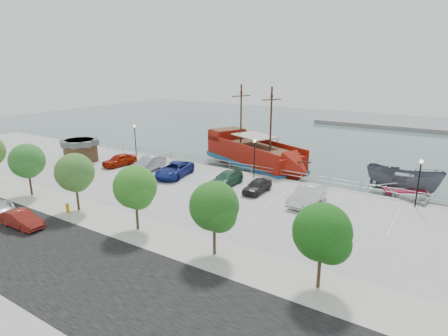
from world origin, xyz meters
The scene contains 28 objects.
ground centered at (0.00, 0.00, -1.00)m, with size 160.00×160.00×0.00m, color #404F4F.
street centered at (0.00, -16.00, 0.01)m, with size 100.00×8.00×0.04m, color black.
sidewalk centered at (0.00, -10.00, 0.01)m, with size 100.00×4.00×0.05m, color beige.
seawall_railing centered at (0.00, 7.80, 0.53)m, with size 50.00×0.06×1.00m.
far_shore centered at (10.00, 55.00, -0.60)m, with size 40.00×3.00×0.80m, color gray.
pirate_ship centered at (-2.26, 12.07, 0.85)m, with size 17.58×11.31×11.02m.
patrol_boat centered at (14.22, 11.94, 0.44)m, with size 2.79×7.42×2.87m, color #4D525B.
speedboat centered at (14.76, 10.36, -0.16)m, with size 5.77×8.08×1.67m, color silver.
dock_west centered at (-13.97, 9.20, -0.78)m, with size 7.59×2.17×0.43m, color #675F55.
dock_mid centered at (7.42, 9.20, -0.80)m, with size 7.01×2.00×0.40m, color slate.
dock_east centered at (16.77, 9.20, -0.80)m, with size 7.12×2.03×0.41m, color gray.
shed centered at (-21.84, 0.67, 1.52)m, with size 3.97×3.97×2.85m.
street_sedan centered at (-8.76, -14.50, 0.65)m, with size 1.37×3.93×1.30m, color maroon.
fire_hydrant centered at (-8.36, -10.80, 0.45)m, with size 0.29×0.29×0.84m.
lamp_post_left centered at (-18.00, 6.50, 2.94)m, with size 0.36×0.36×4.28m.
lamp_post_mid centered at (0.00, 6.50, 2.94)m, with size 0.36×0.36×4.28m.
lamp_post_right centered at (16.00, 6.50, 2.94)m, with size 0.36×0.36×4.28m.
tree_b centered at (-14.85, -10.07, 3.30)m, with size 3.30×3.20×5.00m.
tree_c centered at (-7.85, -10.07, 3.30)m, with size 3.30×3.20×5.00m.
tree_d centered at (-0.85, -10.07, 3.30)m, with size 3.30×3.20×5.00m.
tree_e centered at (6.15, -10.07, 3.30)m, with size 3.30×3.20×5.00m.
tree_f centered at (13.15, -10.07, 3.30)m, with size 3.30×3.20×5.00m.
parked_car_a centered at (-16.18, 1.96, 0.74)m, with size 1.75×4.33×1.48m, color #9C1B06.
parked_car_b centered at (-11.68, 2.24, 0.81)m, with size 1.71×4.92×1.62m, color #9C9EA2.
parked_car_c centered at (-7.63, 2.17, 0.78)m, with size 2.59×5.60×1.56m, color navy.
parked_car_d centered at (-1.12, 2.59, 0.69)m, with size 1.92×4.73×1.37m, color #265137.
parked_car_e centered at (2.60, 2.36, 0.67)m, with size 1.58×3.91×1.33m, color #252424.
parked_car_f centered at (7.78, 2.05, 0.83)m, with size 1.76×5.03×1.66m, color silver.
Camera 1 is at (18.53, -28.27, 12.12)m, focal length 30.00 mm.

